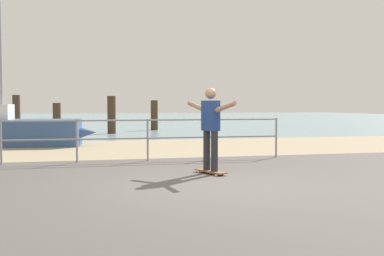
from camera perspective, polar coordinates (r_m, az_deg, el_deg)
ground_plane at (r=7.04m, az=3.87°, el=-8.63°), size 24.00×10.00×0.04m
beach_strip at (r=14.81m, az=-5.08°, el=-2.48°), size 24.00×6.00×0.04m
sea_surface at (r=42.68m, az=-10.18°, el=1.09°), size 72.00×50.00×0.04m
railing_fence at (r=11.28m, az=-18.37°, el=-0.79°), size 11.86×0.05×1.05m
sailboat at (r=16.25m, az=-20.88°, el=-0.35°), size 5.03×1.80×4.71m
skateboard at (r=9.25m, az=2.30°, el=-5.39°), size 0.51×0.81×0.08m
skateboarder at (r=9.16m, az=2.32°, el=0.50°), size 0.68×1.35×1.65m
groyne_post_1 at (r=25.76m, az=-20.90°, el=1.76°), size 0.39×0.39×1.87m
groyne_post_2 at (r=20.19m, az=-16.38°, el=0.94°), size 0.33×0.33×1.45m
groyne_post_3 at (r=21.87m, az=-9.93°, el=1.60°), size 0.39×0.39×1.78m
groyne_post_4 at (r=24.49m, az=-4.69°, el=1.57°), size 0.38×0.38×1.60m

